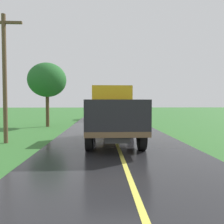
# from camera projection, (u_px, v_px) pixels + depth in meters

# --- Properties ---
(banana_truck_near) EXTENTS (2.38, 5.82, 2.80)m
(banana_truck_near) POSITION_uv_depth(u_px,v_px,m) (112.00, 113.00, 10.97)
(banana_truck_near) COLOR #2D2D30
(banana_truck_near) RESTS_ON road_surface
(banana_truck_far) EXTENTS (2.38, 5.81, 2.80)m
(banana_truck_far) POSITION_uv_depth(u_px,v_px,m) (106.00, 107.00, 25.91)
(banana_truck_far) COLOR #2D2D30
(banana_truck_far) RESTS_ON road_surface
(utility_pole_roadside) EXTENTS (1.75, 0.20, 6.24)m
(utility_pole_roadside) POSITION_uv_depth(u_px,v_px,m) (5.00, 74.00, 10.53)
(utility_pole_roadside) COLOR brown
(utility_pole_roadside) RESTS_ON ground
(roadside_tree_near_left) EXTENTS (3.14, 3.14, 5.30)m
(roadside_tree_near_left) POSITION_uv_depth(u_px,v_px,m) (47.00, 80.00, 18.00)
(roadside_tree_near_left) COLOR #4C3823
(roadside_tree_near_left) RESTS_ON ground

